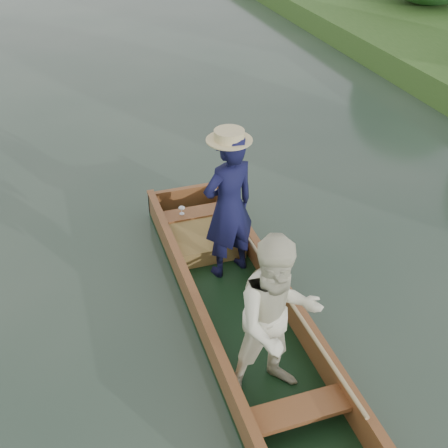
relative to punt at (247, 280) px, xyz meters
name	(u,v)px	position (x,y,z in m)	size (l,w,h in m)	color
ground	(240,318)	(-0.01, 0.16, -0.70)	(120.00, 120.00, 0.00)	#283D30
punt	(247,280)	(0.00, 0.00, 0.00)	(1.12, 5.00, 2.00)	black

